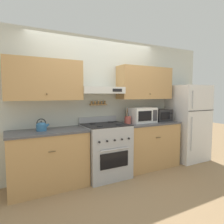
{
  "coord_description": "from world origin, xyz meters",
  "views": [
    {
      "loc": [
        -1.56,
        -2.87,
        1.48
      ],
      "look_at": [
        0.12,
        0.26,
        1.16
      ],
      "focal_mm": 32.0,
      "sensor_mm": 36.0,
      "label": 1
    }
  ],
  "objects_px": {
    "refrigerator": "(188,123)",
    "utensil_crock": "(128,120)",
    "stove_range": "(105,150)",
    "tea_kettle": "(42,126)",
    "microwave": "(142,115)",
    "toaster_oven": "(162,115)"
  },
  "relations": [
    {
      "from": "tea_kettle",
      "to": "toaster_oven",
      "type": "distance_m",
      "value": 2.45
    },
    {
      "from": "toaster_oven",
      "to": "tea_kettle",
      "type": "bearing_deg",
      "value": 179.96
    },
    {
      "from": "utensil_crock",
      "to": "toaster_oven",
      "type": "bearing_deg",
      "value": -0.11
    },
    {
      "from": "refrigerator",
      "to": "tea_kettle",
      "type": "relative_size",
      "value": 8.16
    },
    {
      "from": "refrigerator",
      "to": "tea_kettle",
      "type": "bearing_deg",
      "value": 178.44
    },
    {
      "from": "refrigerator",
      "to": "microwave",
      "type": "bearing_deg",
      "value": 175.11
    },
    {
      "from": "tea_kettle",
      "to": "toaster_oven",
      "type": "xyz_separation_m",
      "value": [
        2.45,
        -0.0,
        0.05
      ]
    },
    {
      "from": "refrigerator",
      "to": "utensil_crock",
      "type": "distance_m",
      "value": 1.57
    },
    {
      "from": "refrigerator",
      "to": "stove_range",
      "type": "bearing_deg",
      "value": 179.56
    },
    {
      "from": "refrigerator",
      "to": "utensil_crock",
      "type": "relative_size",
      "value": 5.62
    },
    {
      "from": "stove_range",
      "to": "utensil_crock",
      "type": "distance_m",
      "value": 0.73
    },
    {
      "from": "microwave",
      "to": "refrigerator",
      "type": "bearing_deg",
      "value": -4.89
    },
    {
      "from": "stove_range",
      "to": "utensil_crock",
      "type": "bearing_deg",
      "value": 7.74
    },
    {
      "from": "tea_kettle",
      "to": "utensil_crock",
      "type": "relative_size",
      "value": 0.69
    },
    {
      "from": "stove_range",
      "to": "tea_kettle",
      "type": "relative_size",
      "value": 5.15
    },
    {
      "from": "stove_range",
      "to": "utensil_crock",
      "type": "xyz_separation_m",
      "value": [
        0.51,
        0.07,
        0.51
      ]
    },
    {
      "from": "stove_range",
      "to": "microwave",
      "type": "bearing_deg",
      "value": 5.8
    },
    {
      "from": "stove_range",
      "to": "refrigerator",
      "type": "height_order",
      "value": "refrigerator"
    },
    {
      "from": "tea_kettle",
      "to": "toaster_oven",
      "type": "height_order",
      "value": "toaster_oven"
    },
    {
      "from": "tea_kettle",
      "to": "microwave",
      "type": "xyz_separation_m",
      "value": [
        1.94,
        0.02,
        0.08
      ]
    },
    {
      "from": "stove_range",
      "to": "microwave",
      "type": "xyz_separation_m",
      "value": [
        0.86,
        0.09,
        0.59
      ]
    },
    {
      "from": "refrigerator",
      "to": "utensil_crock",
      "type": "xyz_separation_m",
      "value": [
        -1.56,
        0.09,
        0.15
      ]
    }
  ]
}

